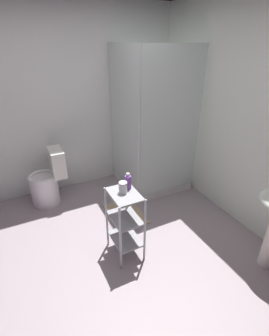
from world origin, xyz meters
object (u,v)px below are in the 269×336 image
rinse_cup (123,187)px  bath_mat (126,214)px  shower_stall (149,159)px  conditioner_bottle_purple (128,182)px  toilet (48,182)px  storage_cart (125,219)px

rinse_cup → bath_mat: rinse_cup is taller
shower_stall → conditioner_bottle_purple: size_ratio=12.15×
toilet → rinse_cup: 1.48m
toilet → rinse_cup: (1.29, 0.55, 0.48)m
conditioner_bottle_purple → bath_mat: conditioner_bottle_purple is taller
shower_stall → rinse_cup: bearing=-40.3°
toilet → bath_mat: toilet is taller
storage_cart → bath_mat: (-0.57, 0.26, -0.43)m
toilet → storage_cart: bearing=22.6°
conditioner_bottle_purple → storage_cart: bearing=-45.5°
toilet → storage_cart: (1.32, 0.55, 0.12)m
shower_stall → toilet: shower_stall is taller
bath_mat → shower_stall: bearing=128.6°
storage_cart → bath_mat: storage_cart is taller
shower_stall → conditioner_bottle_purple: 1.32m
rinse_cup → bath_mat: 0.99m
storage_cart → conditioner_bottle_purple: size_ratio=4.50×
storage_cart → conditioner_bottle_purple: (-0.07, 0.07, 0.38)m
shower_stall → conditioner_bottle_purple: bearing=-39.1°
conditioner_bottle_purple → shower_stall: bearing=140.9°
toilet → conditioner_bottle_purple: bearing=26.5°
toilet → conditioner_bottle_purple: conditioner_bottle_purple is taller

